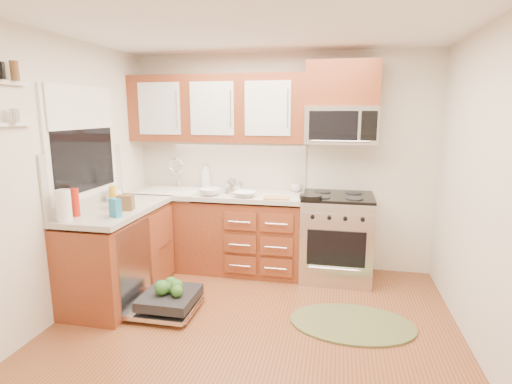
% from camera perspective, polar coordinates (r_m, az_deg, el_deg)
% --- Properties ---
extents(floor, '(3.50, 3.50, 0.00)m').
position_cam_1_polar(floor, '(3.51, -1.04, -20.27)').
color(floor, brown).
rests_on(floor, ground).
extents(ceiling, '(3.50, 3.50, 0.00)m').
position_cam_1_polar(ceiling, '(3.06, -1.23, 23.84)').
color(ceiling, white).
rests_on(ceiling, ground).
extents(wall_back, '(3.50, 0.04, 2.50)m').
position_cam_1_polar(wall_back, '(4.74, 3.55, 4.22)').
color(wall_back, silver).
rests_on(wall_back, ground).
extents(wall_front, '(3.50, 0.04, 2.50)m').
position_cam_1_polar(wall_front, '(1.46, -16.88, -13.00)').
color(wall_front, silver).
rests_on(wall_front, ground).
extents(wall_left, '(0.04, 3.50, 2.50)m').
position_cam_1_polar(wall_left, '(3.83, -27.63, 1.20)').
color(wall_left, silver).
rests_on(wall_left, ground).
extents(wall_right, '(0.04, 3.50, 2.50)m').
position_cam_1_polar(wall_right, '(3.16, 31.53, -1.08)').
color(wall_right, silver).
rests_on(wall_right, ground).
extents(base_cabinet_back, '(2.05, 0.60, 0.85)m').
position_cam_1_polar(base_cabinet_back, '(4.79, -5.75, -5.86)').
color(base_cabinet_back, maroon).
rests_on(base_cabinet_back, ground).
extents(base_cabinet_left, '(0.60, 1.25, 0.85)m').
position_cam_1_polar(base_cabinet_left, '(4.27, -18.98, -8.60)').
color(base_cabinet_left, maroon).
rests_on(base_cabinet_left, ground).
extents(countertop_back, '(2.07, 0.64, 0.05)m').
position_cam_1_polar(countertop_back, '(4.66, -5.90, -0.31)').
color(countertop_back, beige).
rests_on(countertop_back, base_cabinet_back).
extents(countertop_left, '(0.64, 1.27, 0.05)m').
position_cam_1_polar(countertop_left, '(4.14, -19.28, -2.41)').
color(countertop_left, beige).
rests_on(countertop_left, base_cabinet_left).
extents(backsplash_back, '(2.05, 0.02, 0.57)m').
position_cam_1_polar(backsplash_back, '(4.89, -4.94, 3.94)').
color(backsplash_back, '#B4AEA1').
rests_on(backsplash_back, ground).
extents(backsplash_left, '(0.02, 1.25, 0.57)m').
position_cam_1_polar(backsplash_left, '(4.24, -22.99, 1.92)').
color(backsplash_left, '#B4AEA1').
rests_on(backsplash_left, ground).
extents(upper_cabinets, '(2.05, 0.35, 0.75)m').
position_cam_1_polar(upper_cabinets, '(4.70, -5.64, 11.76)').
color(upper_cabinets, maroon).
rests_on(upper_cabinets, ground).
extents(cabinet_over_mw, '(0.76, 0.35, 0.47)m').
position_cam_1_polar(cabinet_over_mw, '(4.50, 12.28, 14.90)').
color(cabinet_over_mw, maroon).
rests_on(cabinet_over_mw, ground).
extents(range, '(0.76, 0.64, 0.95)m').
position_cam_1_polar(range, '(4.55, 11.41, -6.30)').
color(range, silver).
rests_on(range, ground).
extents(microwave, '(0.76, 0.38, 0.40)m').
position_cam_1_polar(microwave, '(4.46, 12.04, 9.34)').
color(microwave, silver).
rests_on(microwave, ground).
extents(sink, '(0.62, 0.50, 0.26)m').
position_cam_1_polar(sink, '(4.85, -11.88, -1.25)').
color(sink, white).
rests_on(sink, ground).
extents(dishwasher, '(0.70, 0.60, 0.20)m').
position_cam_1_polar(dishwasher, '(3.96, -12.72, -15.01)').
color(dishwasher, silver).
rests_on(dishwasher, ground).
extents(window, '(0.03, 1.05, 1.05)m').
position_cam_1_polar(window, '(4.18, -23.54, 6.46)').
color(window, white).
rests_on(window, ground).
extents(window_blind, '(0.02, 0.96, 0.40)m').
position_cam_1_polar(window_blind, '(4.15, -23.62, 11.00)').
color(window_blind, white).
rests_on(window_blind, ground).
extents(shelf_upper, '(0.04, 0.40, 0.03)m').
position_cam_1_polar(shelf_upper, '(3.50, -32.15, 13.12)').
color(shelf_upper, white).
rests_on(shelf_upper, ground).
extents(shelf_lower, '(0.04, 0.40, 0.03)m').
position_cam_1_polar(shelf_lower, '(3.50, -31.63, 8.24)').
color(shelf_lower, white).
rests_on(shelf_lower, ground).
extents(rug, '(1.16, 0.81, 0.02)m').
position_cam_1_polar(rug, '(3.79, 13.54, -17.81)').
color(rug, '#5B6338').
rests_on(rug, ground).
extents(skillet, '(0.31, 0.31, 0.04)m').
position_cam_1_polar(skillet, '(4.19, 7.82, -0.68)').
color(skillet, black).
rests_on(skillet, range).
extents(stock_pot, '(0.25, 0.25, 0.13)m').
position_cam_1_polar(stock_pot, '(4.56, -3.16, 0.64)').
color(stock_pot, silver).
rests_on(stock_pot, countertop_back).
extents(cutting_board, '(0.28, 0.19, 0.02)m').
position_cam_1_polar(cutting_board, '(4.28, 2.90, -0.86)').
color(cutting_board, '#A7784C').
rests_on(cutting_board, countertop_back).
extents(canister, '(0.12, 0.12, 0.16)m').
position_cam_1_polar(canister, '(4.62, -3.49, 0.94)').
color(canister, silver).
rests_on(canister, countertop_back).
extents(paper_towel_roll, '(0.15, 0.15, 0.27)m').
position_cam_1_polar(paper_towel_roll, '(3.75, -25.78, -1.76)').
color(paper_towel_roll, white).
rests_on(paper_towel_roll, countertop_left).
extents(mustard_bottle, '(0.08, 0.08, 0.21)m').
position_cam_1_polar(mustard_bottle, '(4.10, -19.73, -0.67)').
color(mustard_bottle, '#F7AB1B').
rests_on(mustard_bottle, countertop_left).
extents(red_bottle, '(0.07, 0.07, 0.25)m').
position_cam_1_polar(red_bottle, '(3.89, -24.40, -1.35)').
color(red_bottle, red).
rests_on(red_bottle, countertop_left).
extents(wooden_box, '(0.16, 0.13, 0.14)m').
position_cam_1_polar(wooden_box, '(3.97, -18.13, -1.44)').
color(wooden_box, brown).
rests_on(wooden_box, countertop_left).
extents(blue_carton, '(0.12, 0.10, 0.17)m').
position_cam_1_polar(blue_carton, '(3.74, -19.46, -2.14)').
color(blue_carton, teal).
rests_on(blue_carton, countertop_left).
extents(bowl_a, '(0.27, 0.27, 0.06)m').
position_cam_1_polar(bowl_a, '(4.37, -1.65, -0.32)').
color(bowl_a, '#999999').
rests_on(bowl_a, countertop_back).
extents(bowl_b, '(0.31, 0.31, 0.08)m').
position_cam_1_polar(bowl_b, '(4.48, -6.60, 0.01)').
color(bowl_b, '#999999').
rests_on(bowl_b, countertop_back).
extents(cup, '(0.12, 0.12, 0.09)m').
position_cam_1_polar(cup, '(4.67, 5.77, 0.61)').
color(cup, '#999999').
rests_on(cup, countertop_back).
extents(soap_bottle_a, '(0.15, 0.16, 0.32)m').
position_cam_1_polar(soap_bottle_a, '(4.91, -7.21, 2.44)').
color(soap_bottle_a, '#999999').
rests_on(soap_bottle_a, countertop_back).
extents(soap_bottle_b, '(0.09, 0.09, 0.18)m').
position_cam_1_polar(soap_bottle_b, '(4.39, -19.94, -0.18)').
color(soap_bottle_b, '#999999').
rests_on(soap_bottle_b, countertop_left).
extents(soap_bottle_c, '(0.13, 0.13, 0.16)m').
position_cam_1_polar(soap_bottle_c, '(4.46, -19.35, -0.06)').
color(soap_bottle_c, '#999999').
rests_on(soap_bottle_c, countertop_left).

